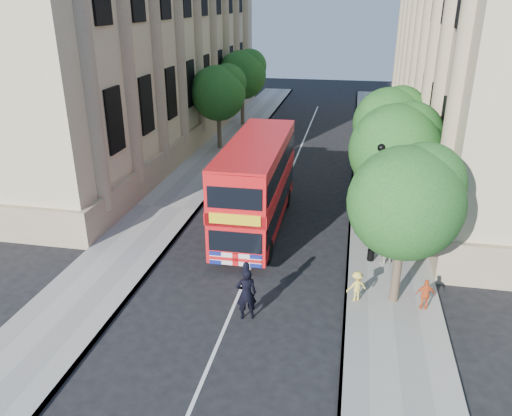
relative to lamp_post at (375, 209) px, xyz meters
The scene contains 16 objects.
ground 8.20m from the lamp_post, 129.81° to the right, with size 120.00×120.00×0.00m, color black.
pavement_right 4.75m from the lamp_post, 79.38° to the left, with size 3.50×80.00×0.12m, color gray.
pavement_left 11.73m from the lamp_post, 159.59° to the left, with size 3.50×80.00×0.12m, color gray.
building_left 26.82m from the lamp_post, 136.25° to the left, with size 12.00×38.00×18.00m, color #C4AE88.
tree_right_near 3.54m from the lamp_post, 74.15° to the right, with size 4.00×4.00×6.08m.
tree_right_mid 3.70m from the lamp_post, 74.48° to the left, with size 4.20×4.20×6.37m.
tree_right_far 9.25m from the lamp_post, 84.67° to the left, with size 4.00×4.00×6.15m.
tree_left_far 19.52m from the lamp_post, 124.35° to the left, with size 4.00×4.00×6.30m.
tree_left_back 26.51m from the lamp_post, 114.51° to the left, with size 4.20×4.20×6.65m.
lamp_post is the anchor object (origin of this frame).
double_decker_bus 6.05m from the lamp_post, 155.42° to the left, with size 2.63×9.46×4.35m.
box_van 10.69m from the lamp_post, 129.64° to the left, with size 2.54×5.63×3.15m.
police_constable 6.82m from the lamp_post, 131.25° to the right, with size 0.72×0.47×1.98m, color black.
woman_pedestrian 1.72m from the lamp_post, 12.12° to the right, with size 0.74×0.57×1.51m, color beige.
child_a 4.25m from the lamp_post, 61.43° to the right, with size 0.70×0.29×1.19m, color orange.
child_b 3.77m from the lamp_post, 100.24° to the right, with size 0.77×0.44×1.19m, color #E7CB4E.
Camera 1 is at (3.84, -13.58, 10.46)m, focal length 35.00 mm.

